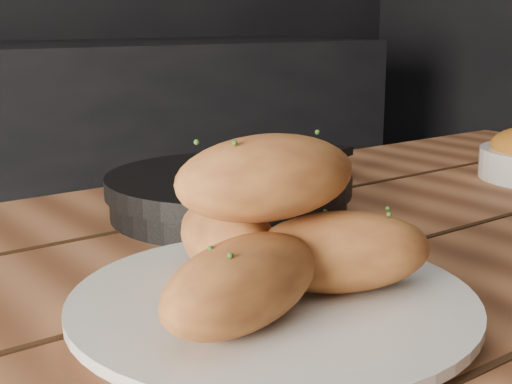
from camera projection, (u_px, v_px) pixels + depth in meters
name	position (u px, v px, depth m)	size (l,w,h in m)	color
plate	(273.00, 306.00, 0.51)	(0.29, 0.29, 0.02)	silver
bread_rolls	(270.00, 238.00, 0.49)	(0.24, 0.20, 0.12)	#C77A37
skillet	(230.00, 193.00, 0.78)	(0.39, 0.27, 0.05)	black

